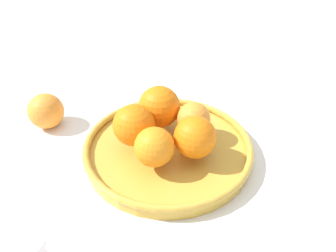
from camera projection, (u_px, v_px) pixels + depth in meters
The scene contains 4 objects.
ground_plane at pixel (168, 154), 0.64m from camera, with size 4.00×4.00×0.00m, color white.
fruit_bowl at pixel (168, 148), 0.63m from camera, with size 0.32×0.32×0.03m.
orange_pile at pixel (165, 125), 0.60m from camera, with size 0.18×0.19×0.08m.
stray_orange at pixel (46, 111), 0.69m from camera, with size 0.07×0.07×0.07m, color orange.
Camera 1 is at (0.29, 0.38, 0.42)m, focal length 35.00 mm.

